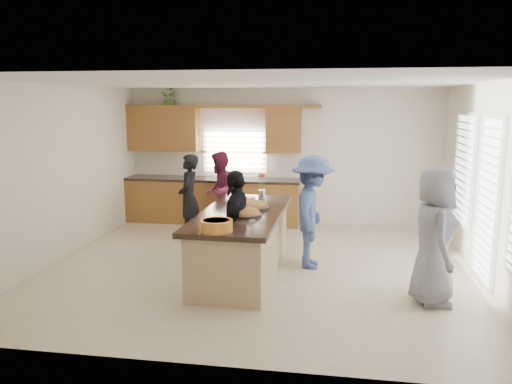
% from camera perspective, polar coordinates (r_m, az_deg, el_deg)
% --- Properties ---
extents(floor, '(6.50, 6.50, 0.00)m').
position_cam_1_polar(floor, '(7.84, 0.50, -8.51)').
color(floor, beige).
rests_on(floor, ground).
extents(room_shell, '(6.52, 6.02, 2.81)m').
position_cam_1_polar(room_shell, '(7.45, 0.53, 5.47)').
color(room_shell, silver).
rests_on(room_shell, ground).
extents(back_cabinetry, '(4.08, 0.66, 2.46)m').
position_cam_1_polar(back_cabinetry, '(10.52, -5.18, 1.42)').
color(back_cabinetry, brown).
rests_on(back_cabinetry, ground).
extents(right_wall_glazing, '(0.06, 4.00, 2.25)m').
position_cam_1_polar(right_wall_glazing, '(7.60, 25.11, 0.35)').
color(right_wall_glazing, white).
rests_on(right_wall_glazing, ground).
extents(island, '(1.21, 2.73, 0.95)m').
position_cam_1_polar(island, '(7.38, -1.62, -6.03)').
color(island, tan).
rests_on(island, ground).
extents(platter_front, '(0.48, 0.48, 0.19)m').
position_cam_1_polar(platter_front, '(7.00, -1.26, -2.49)').
color(platter_front, black).
rests_on(platter_front, island).
extents(platter_mid, '(0.47, 0.47, 0.19)m').
position_cam_1_polar(platter_mid, '(7.48, -0.22, -1.66)').
color(platter_mid, black).
rests_on(platter_mid, island).
extents(platter_back, '(0.37, 0.37, 0.15)m').
position_cam_1_polar(platter_back, '(7.93, -1.95, -0.99)').
color(platter_back, black).
rests_on(platter_back, island).
extents(salad_bowl, '(0.40, 0.40, 0.14)m').
position_cam_1_polar(salad_bowl, '(6.17, -4.53, -3.78)').
color(salad_bowl, orange).
rests_on(salad_bowl, island).
extents(clear_cup, '(0.08, 0.08, 0.09)m').
position_cam_1_polar(clear_cup, '(6.39, -0.41, -3.59)').
color(clear_cup, white).
rests_on(clear_cup, island).
extents(plate_stack, '(0.20, 0.20, 0.06)m').
position_cam_1_polar(plate_stack, '(8.07, -0.80, -0.77)').
color(plate_stack, '#B193D6').
rests_on(plate_stack, island).
extents(flower_vase, '(0.14, 0.14, 0.42)m').
position_cam_1_polar(flower_vase, '(8.19, 0.66, 0.76)').
color(flower_vase, silver).
rests_on(flower_vase, island).
extents(potted_plant, '(0.46, 0.43, 0.42)m').
position_cam_1_polar(potted_plant, '(10.72, -9.75, 10.58)').
color(potted_plant, '#397A31').
rests_on(potted_plant, back_cabinetry).
extents(woman_left_back, '(0.46, 0.63, 1.59)m').
position_cam_1_polar(woman_left_back, '(9.22, -7.67, -0.63)').
color(woman_left_back, black).
rests_on(woman_left_back, ground).
extents(woman_left_mid, '(0.63, 0.79, 1.57)m').
position_cam_1_polar(woman_left_mid, '(9.82, -4.20, 0.05)').
color(woman_left_mid, maroon).
rests_on(woman_left_mid, ground).
extents(woman_left_front, '(0.42, 0.95, 1.59)m').
position_cam_1_polar(woman_left_front, '(7.07, -2.26, -3.87)').
color(woman_left_front, black).
rests_on(woman_left_front, ground).
extents(woman_right_back, '(0.68, 1.14, 1.74)m').
position_cam_1_polar(woman_right_back, '(7.66, 6.48, -2.27)').
color(woman_right_back, '#3B4F81').
rests_on(woman_right_back, ground).
extents(woman_right_front, '(0.59, 0.88, 1.75)m').
position_cam_1_polar(woman_right_front, '(6.62, 19.71, -4.78)').
color(woman_right_front, slate).
rests_on(woman_right_front, ground).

